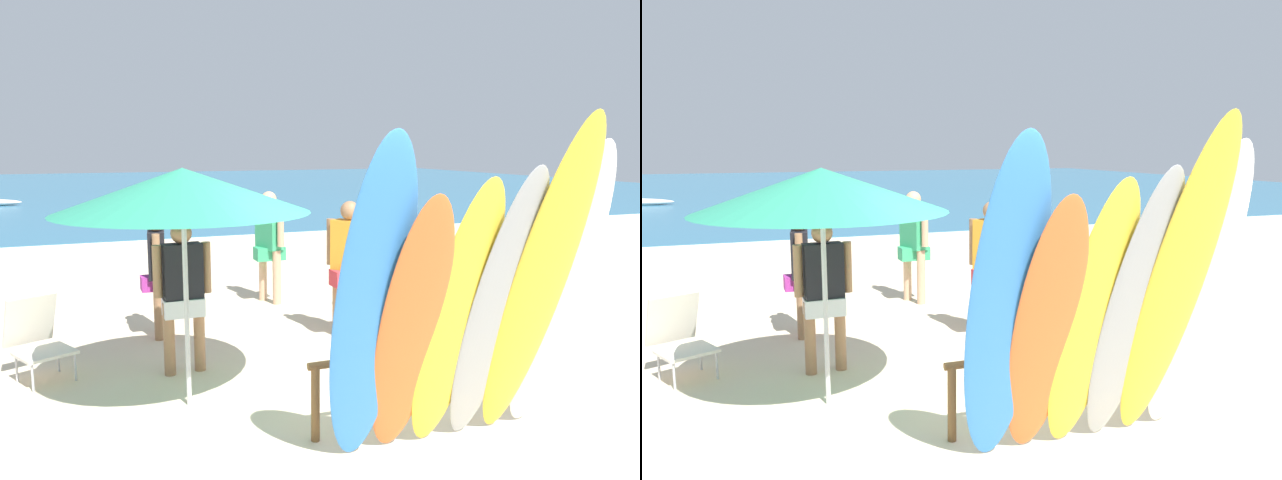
{
  "view_description": "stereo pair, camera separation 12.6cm",
  "coord_description": "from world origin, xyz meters",
  "views": [
    {
      "loc": [
        -2.68,
        -4.44,
        2.33
      ],
      "look_at": [
        0.0,
        2.3,
        1.24
      ],
      "focal_mm": 35.76,
      "sensor_mm": 36.0,
      "label": 1
    },
    {
      "loc": [
        -2.57,
        -4.48,
        2.33
      ],
      "look_at": [
        0.0,
        2.3,
        1.24
      ],
      "focal_mm": 35.76,
      "sensor_mm": 36.0,
      "label": 2
    }
  ],
  "objects": [
    {
      "name": "surfboard_yellow_2",
      "position": [
        -0.12,
        -0.65,
        1.07
      ],
      "size": [
        0.59,
        0.83,
        2.14
      ],
      "primitive_type": "ellipsoid",
      "rotation": [
        0.33,
        0.0,
        0.08
      ],
      "color": "yellow",
      "rests_on": "ground"
    },
    {
      "name": "beachgoer_near_rack",
      "position": [
        1.22,
        2.92,
        0.92
      ],
      "size": [
        0.42,
        0.56,
        1.6
      ],
      "rotation": [
        0.0,
        0.0,
        1.11
      ],
      "color": "beige",
      "rests_on": "ground"
    },
    {
      "name": "surfboard_yellow_4",
      "position": [
        0.49,
        -0.79,
        1.28
      ],
      "size": [
        0.52,
        1.08,
        2.57
      ],
      "primitive_type": "ellipsoid",
      "rotation": [
        0.37,
        0.0,
        -0.01
      ],
      "color": "yellow",
      "rests_on": "ground"
    },
    {
      "name": "beachgoer_midbeach",
      "position": [
        0.05,
        4.46,
        0.95
      ],
      "size": [
        0.43,
        0.59,
        1.66
      ],
      "rotation": [
        0.0,
        0.0,
        5.08
      ],
      "color": "tan",
      "rests_on": "ground"
    },
    {
      "name": "ground",
      "position": [
        0.0,
        14.0,
        0.0
      ],
      "size": [
        60.0,
        60.0,
        0.0
      ],
      "primitive_type": "plane",
      "color": "beige"
    },
    {
      "name": "beachgoer_strolling",
      "position": [
        -1.72,
        3.31,
        0.87
      ],
      "size": [
        0.39,
        0.57,
        1.51
      ],
      "rotation": [
        0.0,
        0.0,
        1.43
      ],
      "color": "#9E704C",
      "rests_on": "ground"
    },
    {
      "name": "beach_umbrella",
      "position": [
        -1.76,
        1.08,
        1.94
      ],
      "size": [
        2.21,
        2.21,
        2.13
      ],
      "color": "silver",
      "rests_on": "ground"
    },
    {
      "name": "beach_chair_red",
      "position": [
        -3.04,
        2.34,
        0.43
      ],
      "size": [
        0.73,
        0.8,
        0.83
      ],
      "rotation": [
        0.0,
        0.0,
        0.43
      ],
      "color": "#B7B7BC",
      "rests_on": "ground"
    },
    {
      "name": "ocean_water",
      "position": [
        0.0,
        31.57,
        0.01
      ],
      "size": [
        60.0,
        40.0,
        0.02
      ],
      "primitive_type": "cube",
      "color": "teal",
      "rests_on": "ground"
    },
    {
      "name": "beachgoer_by_water",
      "position": [
        0.43,
        2.42,
        0.96
      ],
      "size": [
        0.43,
        0.53,
        1.67
      ],
      "rotation": [
        0.0,
        0.0,
        2.2
      ],
      "color": "#9E704C",
      "rests_on": "ground"
    },
    {
      "name": "beachgoer_photographing",
      "position": [
        -1.65,
        1.93,
        0.9
      ],
      "size": [
        0.59,
        0.25,
        1.56
      ],
      "rotation": [
        0.0,
        0.0,
        0.07
      ],
      "color": "#9E704C",
      "rests_on": "ground"
    },
    {
      "name": "surfboard_orange_1",
      "position": [
        -0.48,
        -0.64,
        1.02
      ],
      "size": [
        0.55,
        0.83,
        2.04
      ],
      "primitive_type": "ellipsoid",
      "rotation": [
        0.35,
        0.0,
        -0.05
      ],
      "color": "orange",
      "rests_on": "ground"
    },
    {
      "name": "surfboard_blue_0",
      "position": [
        -0.8,
        -0.65,
        1.22
      ],
      "size": [
        0.58,
        0.79,
        2.44
      ],
      "primitive_type": "ellipsoid",
      "rotation": [
        0.29,
        0.0,
        -0.03
      ],
      "color": "#337AD1",
      "rests_on": "ground"
    },
    {
      "name": "surfboard_rack",
      "position": [
        0.0,
        0.0,
        0.49
      ],
      "size": [
        2.03,
        0.07,
        0.65
      ],
      "color": "brown",
      "rests_on": "ground"
    },
    {
      "name": "surfboard_grey_3",
      "position": [
        0.2,
        -0.69,
        1.11
      ],
      "size": [
        0.5,
        0.88,
        2.21
      ],
      "primitive_type": "ellipsoid",
      "rotation": [
        0.35,
        0.0,
        0.03
      ],
      "color": "#999EA3",
      "rests_on": "ground"
    },
    {
      "name": "surfboard_white_5",
      "position": [
        0.79,
        -0.68,
        1.19
      ],
      "size": [
        0.55,
        0.88,
        2.39
      ],
      "primitive_type": "ellipsoid",
      "rotation": [
        0.33,
        0.0,
        -0.01
      ],
      "color": "white",
      "rests_on": "ground"
    }
  ]
}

